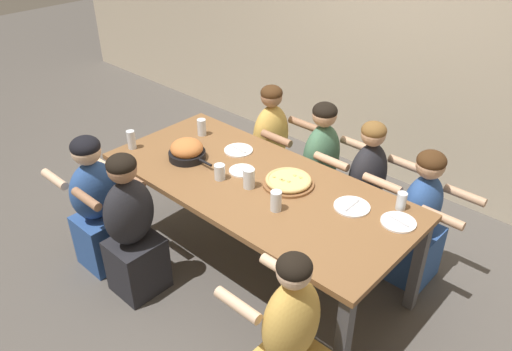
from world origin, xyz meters
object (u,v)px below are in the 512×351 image
skillet_bowl (187,151)px  diner_far_right (419,223)px  diner_far_midleft (271,154)px  empty_plate_b (352,207)px  empty_plate_a (238,150)px  diner_near_right (289,345)px  drinking_glass_a (276,201)px  diner_near_left (97,208)px  pizza_board_main (288,181)px  empty_plate_c (242,171)px  diner_far_center (320,175)px  empty_plate_d (398,222)px  diner_near_midleft (132,232)px  drinking_glass_c (401,202)px  diner_far_midright (365,197)px  drinking_glass_f (220,172)px  drinking_glass_b (131,140)px  drinking_glass_d (202,128)px  drinking_glass_e (249,179)px

skillet_bowl → diner_far_right: size_ratio=0.37×
diner_far_midleft → empty_plate_b: bearing=65.0°
empty_plate_a → diner_near_right: diner_near_right is taller
drinking_glass_a → diner_far_right: size_ratio=0.13×
diner_near_left → pizza_board_main: bearing=-52.5°
empty_plate_c → diner_far_center: (0.20, 0.68, -0.27)m
empty_plate_d → diner_near_midleft: (-1.43, -0.96, -0.28)m
empty_plate_b → drinking_glass_c: drinking_glass_c is taller
empty_plate_d → drinking_glass_c: size_ratio=1.84×
empty_plate_c → diner_near_midleft: (-0.32, -0.75, -0.28)m
empty_plate_c → diner_far_midright: diner_far_midright is taller
pizza_board_main → diner_near_midleft: (-0.67, -0.84, -0.30)m
skillet_bowl → empty_plate_c: (0.42, 0.14, -0.06)m
empty_plate_b → drinking_glass_f: bearing=-159.1°
drinking_glass_b → diner_near_midleft: (0.53, -0.43, -0.35)m
diner_far_right → diner_far_center: bearing=-90.0°
drinking_glass_c → diner_near_midleft: size_ratio=0.11×
diner_near_right → diner_far_midleft: bearing=44.0°
drinking_glass_f → diner_far_midright: diner_far_midright is taller
diner_near_right → diner_far_midleft: diner_far_midleft is taller
drinking_glass_a → diner_far_midright: diner_far_midright is taller
empty_plate_d → diner_near_midleft: size_ratio=0.19×
empty_plate_c → empty_plate_d: bearing=10.7°
diner_far_center → drinking_glass_c: bearing=68.4°
drinking_glass_a → diner_far_midleft: (-0.80, 0.87, -0.33)m
skillet_bowl → diner_far_center: (0.62, 0.82, -0.33)m
drinking_glass_d → diner_far_center: (0.83, 0.49, -0.32)m
diner_near_left → diner_near_midleft: size_ratio=0.98×
pizza_board_main → drinking_glass_a: size_ratio=2.61×
skillet_bowl → empty_plate_a: (0.20, 0.34, -0.06)m
skillet_bowl → diner_near_right: size_ratio=0.36×
drinking_glass_b → drinking_glass_f: drinking_glass_b is taller
pizza_board_main → drinking_glass_b: 1.27m
diner_far_right → diner_near_midleft: diner_near_midleft is taller
drinking_glass_a → diner_far_midright: (0.14, 0.87, -0.34)m
drinking_glass_c → drinking_glass_f: 1.21m
diner_far_midright → diner_far_midleft: size_ratio=0.99×
skillet_bowl → drinking_glass_b: size_ratio=2.72×
drinking_glass_f → diner_near_right: diner_near_right is taller
drinking_glass_e → drinking_glass_f: drinking_glass_e is taller
skillet_bowl → diner_far_right: bearing=29.1°
skillet_bowl → drinking_glass_c: 1.55m
drinking_glass_e → diner_far_center: 0.86m
drinking_glass_c → drinking_glass_a: bearing=-136.4°
empty_plate_d → diner_far_midleft: (-1.43, 0.48, -0.27)m
empty_plate_c → skillet_bowl: bearing=-161.8°
empty_plate_a → diner_far_right: (1.28, 0.49, -0.30)m
empty_plate_c → drinking_glass_b: size_ratio=1.26×
diner_near_left → diner_far_right: diner_near_left is taller
drinking_glass_c → diner_near_left: diner_near_left is taller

